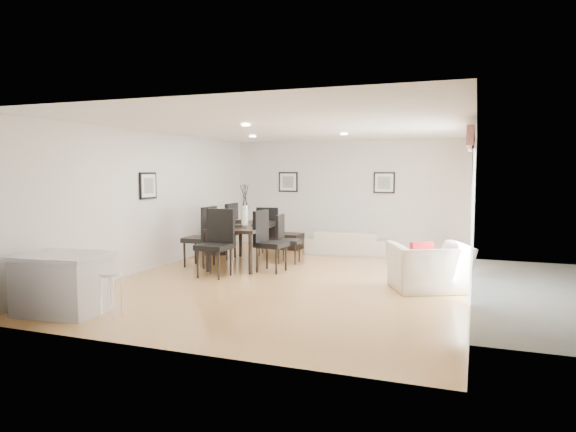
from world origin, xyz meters
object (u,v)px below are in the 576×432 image
(sofa, at_px, (347,243))
(kitchen_island, at_px, (62,283))
(dining_chair_wnear, at_px, (204,233))
(bar_stool, at_px, (111,279))
(side_table, at_px, (216,240))
(dining_chair_wfar, at_px, (226,228))
(dining_chair_head, at_px, (217,239))
(armchair, at_px, (429,267))
(dining_chair_efar, at_px, (285,236))
(dining_chair_enear, at_px, (267,237))
(dining_chair_foot, at_px, (268,229))
(coffee_table, at_px, (283,241))
(dining_table, at_px, (245,229))

(sofa, relative_size, kitchen_island, 1.51)
(dining_chair_wnear, bearing_deg, bar_stool, 11.08)
(side_table, distance_m, bar_stool, 5.34)
(dining_chair_wfar, distance_m, dining_chair_head, 1.85)
(armchair, xyz_separation_m, dining_chair_efar, (-3.08, 1.58, 0.19))
(dining_chair_enear, distance_m, dining_chair_foot, 1.84)
(coffee_table, bearing_deg, dining_chair_wfar, -106.38)
(dining_chair_wfar, relative_size, dining_chair_efar, 1.21)
(armchair, xyz_separation_m, side_table, (-5.00, 2.11, -0.06))
(dining_table, relative_size, dining_chair_enear, 1.76)
(sofa, bearing_deg, side_table, 14.05)
(dining_chair_wnear, bearing_deg, dining_chair_foot, 157.99)
(dining_table, bearing_deg, dining_chair_wnear, -149.97)
(sofa, distance_m, dining_chair_enear, 2.71)
(dining_chair_head, xyz_separation_m, kitchen_island, (-0.80, -2.96, -0.28))
(dining_chair_efar, relative_size, bar_stool, 1.66)
(dining_chair_foot, relative_size, kitchen_island, 0.89)
(sofa, bearing_deg, armchair, 119.18)
(dining_chair_foot, bearing_deg, sofa, -164.91)
(dining_chair_foot, distance_m, side_table, 1.29)
(dining_chair_foot, bearing_deg, coffee_table, -96.54)
(dining_table, bearing_deg, coffee_table, 85.75)
(dining_chair_head, relative_size, kitchen_island, 0.99)
(dining_chair_wnear, distance_m, dining_chair_foot, 1.86)
(dining_chair_foot, relative_size, bar_stool, 1.82)
(dining_table, distance_m, kitchen_island, 4.26)
(dining_chair_wfar, distance_m, dining_chair_efar, 1.40)
(coffee_table, relative_size, side_table, 1.51)
(dining_chair_head, height_order, dining_chair_foot, dining_chair_head)
(sofa, distance_m, dining_chair_efar, 1.83)
(dining_table, bearing_deg, kitchen_island, -106.51)
(armchair, distance_m, side_table, 5.42)
(dining_chair_efar, xyz_separation_m, dining_chair_head, (-0.70, -1.70, 0.12))
(dining_chair_wfar, bearing_deg, coffee_table, 159.35)
(kitchen_island, bearing_deg, coffee_table, 77.93)
(bar_stool, bearing_deg, kitchen_island, 180.00)
(dining_chair_head, bearing_deg, bar_stool, -87.03)
(armchair, relative_size, dining_chair_enear, 1.00)
(armchair, height_order, kitchen_island, kitchen_island)
(dining_chair_foot, relative_size, coffee_table, 1.16)
(dining_chair_enear, distance_m, bar_stool, 3.75)
(dining_chair_efar, distance_m, dining_chair_head, 1.85)
(sofa, bearing_deg, coffee_table, -16.19)
(dining_chair_head, height_order, kitchen_island, dining_chair_head)
(dining_chair_wfar, height_order, bar_stool, dining_chair_wfar)
(dining_chair_wfar, xyz_separation_m, dining_chair_efar, (1.39, -0.01, -0.12))
(dining_chair_efar, distance_m, coffee_table, 2.06)
(dining_chair_enear, bearing_deg, coffee_table, 20.34)
(sofa, distance_m, dining_chair_wfar, 2.83)
(dining_chair_efar, bearing_deg, side_table, 70.17)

